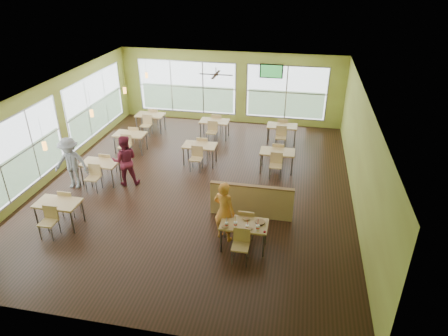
# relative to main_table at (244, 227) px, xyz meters

# --- Properties ---
(room) EXTENTS (12.00, 12.04, 3.20)m
(room) POSITION_rel_main_table_xyz_m (-2.00, 3.00, 0.97)
(room) COLOR black
(room) RESTS_ON ground
(window_bays) EXTENTS (9.24, 10.24, 2.38)m
(window_bays) POSITION_rel_main_table_xyz_m (-4.65, 6.08, 0.85)
(window_bays) COLOR white
(window_bays) RESTS_ON room
(main_table) EXTENTS (1.22, 1.52, 0.87)m
(main_table) POSITION_rel_main_table_xyz_m (0.00, 0.00, 0.00)
(main_table) COLOR #D8BA74
(main_table) RESTS_ON floor
(half_wall_divider) EXTENTS (2.40, 0.14, 1.04)m
(half_wall_divider) POSITION_rel_main_table_xyz_m (0.00, 1.45, -0.11)
(half_wall_divider) COLOR #D8BA74
(half_wall_divider) RESTS_ON floor
(dining_tables) EXTENTS (6.92, 8.72, 0.87)m
(dining_tables) POSITION_rel_main_table_xyz_m (-3.05, 4.71, -0.00)
(dining_tables) COLOR #D8BA74
(dining_tables) RESTS_ON floor
(pendant_lights) EXTENTS (0.11, 7.31, 0.86)m
(pendant_lights) POSITION_rel_main_table_xyz_m (-5.20, 3.68, 1.82)
(pendant_lights) COLOR #2D2119
(pendant_lights) RESTS_ON ceiling
(ceiling_fan) EXTENTS (1.25, 1.25, 0.29)m
(ceiling_fan) POSITION_rel_main_table_xyz_m (-2.00, 6.00, 2.32)
(ceiling_fan) COLOR #2D2119
(ceiling_fan) RESTS_ON ceiling
(tv_backwall) EXTENTS (1.00, 0.07, 0.60)m
(tv_backwall) POSITION_rel_main_table_xyz_m (-0.20, 8.90, 1.82)
(tv_backwall) COLOR black
(tv_backwall) RESTS_ON wall_back
(man_plaid) EXTENTS (0.74, 0.62, 1.72)m
(man_plaid) POSITION_rel_main_table_xyz_m (-0.57, 0.28, 0.23)
(man_plaid) COLOR #D75B17
(man_plaid) RESTS_ON floor
(patron_maroon) EXTENTS (1.02, 0.91, 1.72)m
(patron_maroon) POSITION_rel_main_table_xyz_m (-4.33, 2.58, 0.23)
(patron_maroon) COLOR maroon
(patron_maroon) RESTS_ON floor
(patron_grey) EXTENTS (1.17, 0.72, 1.75)m
(patron_grey) POSITION_rel_main_table_xyz_m (-5.94, 2.03, 0.24)
(patron_grey) COLOR slate
(patron_grey) RESTS_ON floor
(cup_blue) EXTENTS (0.09, 0.09, 0.32)m
(cup_blue) POSITION_rel_main_table_xyz_m (-0.41, -0.21, 0.18)
(cup_blue) COLOR white
(cup_blue) RESTS_ON main_table
(cup_yellow) EXTENTS (0.10, 0.10, 0.35)m
(cup_yellow) POSITION_rel_main_table_xyz_m (-0.20, -0.16, 0.19)
(cup_yellow) COLOR white
(cup_yellow) RESTS_ON main_table
(cup_red_near) EXTENTS (0.10, 0.10, 0.35)m
(cup_red_near) POSITION_rel_main_table_xyz_m (0.11, -0.24, 0.19)
(cup_red_near) COLOR white
(cup_red_near) RESTS_ON main_table
(cup_red_far) EXTENTS (0.10, 0.10, 0.38)m
(cup_red_far) POSITION_rel_main_table_xyz_m (0.37, -0.21, 0.19)
(cup_red_far) COLOR white
(cup_red_far) RESTS_ON main_table
(food_basket) EXTENTS (0.27, 0.27, 0.06)m
(food_basket) POSITION_rel_main_table_xyz_m (0.39, 0.08, 0.15)
(food_basket) COLOR black
(food_basket) RESTS_ON main_table
(ketchup_cup) EXTENTS (0.06, 0.06, 0.03)m
(ketchup_cup) POSITION_rel_main_table_xyz_m (0.55, -0.26, 0.13)
(ketchup_cup) COLOR #96000A
(ketchup_cup) RESTS_ON main_table
(wrapper_left) EXTENTS (0.19, 0.18, 0.04)m
(wrapper_left) POSITION_rel_main_table_xyz_m (-0.45, -0.26, 0.14)
(wrapper_left) COLOR tan
(wrapper_left) RESTS_ON main_table
(wrapper_mid) EXTENTS (0.24, 0.22, 0.05)m
(wrapper_mid) POSITION_rel_main_table_xyz_m (0.02, 0.19, 0.14)
(wrapper_mid) COLOR tan
(wrapper_mid) RESTS_ON main_table
(wrapper_right) EXTENTS (0.15, 0.14, 0.03)m
(wrapper_right) POSITION_rel_main_table_xyz_m (0.19, -0.21, 0.14)
(wrapper_right) COLOR tan
(wrapper_right) RESTS_ON main_table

